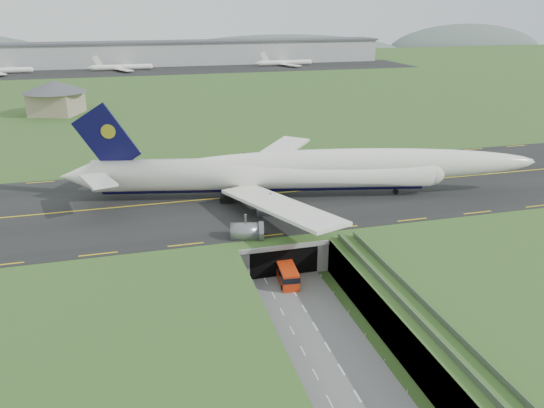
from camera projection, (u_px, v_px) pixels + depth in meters
name	position (u px, v px, depth m)	size (l,w,h in m)	color
ground	(298.00, 300.00, 83.65)	(900.00, 900.00, 0.00)	#356127
airfield_deck	(299.00, 283.00, 82.59)	(800.00, 800.00, 6.00)	gray
trench_road	(314.00, 325.00, 76.83)	(12.00, 75.00, 0.20)	slate
taxiway	(251.00, 196.00, 111.33)	(800.00, 44.00, 0.18)	black
tunnel_portal	(271.00, 239.00, 97.58)	(17.00, 22.30, 6.00)	gray
guideway	(427.00, 327.00, 67.18)	(3.00, 53.00, 7.05)	#A8A8A3
jumbo_jet	(298.00, 171.00, 109.03)	(97.47, 61.34, 20.73)	white
shuttle_tram	(287.00, 274.00, 88.23)	(3.40, 7.66, 3.04)	red
service_building	(55.00, 95.00, 191.90)	(28.96, 28.96, 12.26)	tan
cargo_terminal	(160.00, 53.00, 349.30)	(320.00, 67.00, 15.60)	#B2B2B2
distant_hills	(223.00, 60.00, 489.35)	(700.00, 91.00, 60.00)	#576962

